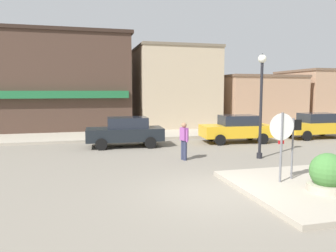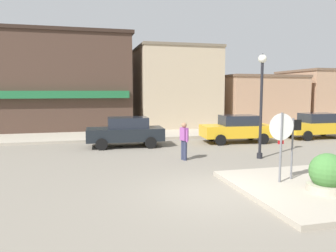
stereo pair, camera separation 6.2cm
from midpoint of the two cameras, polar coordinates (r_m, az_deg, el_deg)
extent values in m
plane|color=gray|center=(9.73, 8.27, -11.59)|extent=(160.00, 160.00, 0.00)
cube|color=#A89E8C|center=(21.54, -4.63, -1.54)|extent=(80.00, 4.00, 0.15)
cylinder|color=slate|center=(10.59, 19.20, -4.00)|extent=(0.07, 0.07, 2.30)
cylinder|color=red|center=(10.51, 19.27, -0.11)|extent=(0.76, 0.03, 0.76)
cylinder|color=white|center=(10.50, 19.32, -0.12)|extent=(0.82, 0.03, 0.82)
cube|color=red|center=(10.57, 19.20, -2.70)|extent=(0.20, 0.02, 0.11)
cylinder|color=slate|center=(11.11, 20.94, -4.12)|extent=(0.06, 0.06, 2.10)
cube|color=black|center=(11.01, 21.08, 0.14)|extent=(0.60, 0.03, 0.34)
cube|color=white|center=(11.02, 21.05, 0.15)|extent=(0.54, 0.02, 0.29)
cube|color=black|center=(11.02, 21.04, 0.15)|extent=(0.34, 0.01, 0.08)
cylinder|color=#ADA38E|center=(10.38, 26.05, -10.01)|extent=(1.10, 1.10, 0.35)
sphere|color=#427A38|center=(10.25, 26.20, -7.05)|extent=(1.00, 1.00, 1.00)
cylinder|color=black|center=(14.72, 16.00, 2.60)|extent=(0.12, 0.12, 4.20)
cylinder|color=black|center=(14.97, 15.77, -4.99)|extent=(0.24, 0.24, 0.24)
sphere|color=white|center=(14.76, 16.26, 11.18)|extent=(0.36, 0.36, 0.36)
cone|color=black|center=(14.77, 16.27, 11.74)|extent=(0.32, 0.32, 0.18)
cube|color=black|center=(17.47, -7.38, -1.40)|extent=(4.07, 1.87, 0.66)
cube|color=#1E232D|center=(17.42, -6.91, 0.60)|extent=(2.14, 1.48, 0.56)
cylinder|color=black|center=(16.63, -11.39, -3.14)|extent=(0.61, 0.21, 0.60)
cylinder|color=black|center=(18.31, -11.45, -2.29)|extent=(0.61, 0.21, 0.60)
cylinder|color=black|center=(16.83, -2.91, -2.92)|extent=(0.61, 0.21, 0.60)
cylinder|color=black|center=(18.50, -3.74, -2.10)|extent=(0.61, 0.21, 0.60)
cube|color=gold|center=(19.13, 11.93, -0.83)|extent=(4.12, 2.01, 0.66)
cube|color=#1E232D|center=(19.12, 12.39, 1.00)|extent=(2.18, 1.55, 0.56)
cylinder|color=black|center=(17.96, 9.23, -2.41)|extent=(0.61, 0.23, 0.60)
cylinder|color=black|center=(19.56, 7.60, -1.69)|extent=(0.61, 0.23, 0.60)
cylinder|color=black|center=(18.91, 16.35, -2.16)|extent=(0.61, 0.23, 0.60)
cylinder|color=black|center=(20.43, 14.26, -1.49)|extent=(0.61, 0.23, 0.60)
cube|color=gold|center=(22.43, 24.44, -0.23)|extent=(4.01, 1.72, 0.66)
cube|color=#1E232D|center=(22.47, 24.81, 1.32)|extent=(2.09, 1.41, 0.56)
cylinder|color=black|center=(21.05, 23.19, -1.58)|extent=(0.60, 0.18, 0.60)
cylinder|color=black|center=(22.41, 20.57, -1.03)|extent=(0.60, 0.18, 0.60)
cylinder|color=black|center=(23.90, 25.47, -0.81)|extent=(0.60, 0.18, 0.60)
cylinder|color=#2D334C|center=(14.12, 2.73, -4.16)|extent=(0.16, 0.16, 0.85)
cylinder|color=#2D334C|center=(13.97, 3.13, -4.28)|extent=(0.16, 0.16, 0.85)
cube|color=#994C99|center=(13.94, 2.95, -1.41)|extent=(0.31, 0.41, 0.54)
sphere|color=#9E7051|center=(13.89, 2.96, 0.15)|extent=(0.22, 0.22, 0.22)
cylinder|color=#994C99|center=(14.14, 2.44, -1.50)|extent=(0.11, 0.11, 0.52)
cylinder|color=#994C99|center=(13.75, 3.47, -1.72)|extent=(0.11, 0.11, 0.52)
cube|color=#473328|center=(26.76, -19.28, 6.89)|extent=(11.18, 7.26, 6.90)
cube|color=#1E6638|center=(23.00, -20.00, 5.16)|extent=(10.62, 0.40, 0.50)
cube|color=#2E211A|center=(27.07, -19.56, 14.46)|extent=(11.51, 7.48, 0.24)
cube|color=tan|center=(26.66, 1.27, 6.44)|extent=(6.07, 5.89, 6.16)
cube|color=#716452|center=(26.86, 1.29, 13.24)|extent=(6.19, 6.01, 0.20)
cube|color=tan|center=(30.04, 14.59, 4.18)|extent=(6.63, 6.89, 4.03)
cube|color=brown|center=(30.05, 14.70, 8.21)|extent=(6.77, 7.03, 0.20)
cube|color=tan|center=(34.26, 26.23, 4.44)|extent=(7.66, 6.12, 4.60)
cube|color=brown|center=(34.30, 26.43, 8.45)|extent=(7.81, 6.24, 0.20)
camera|label=1|loc=(0.03, -89.87, 0.01)|focal=35.00mm
camera|label=2|loc=(0.03, 90.13, -0.01)|focal=35.00mm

